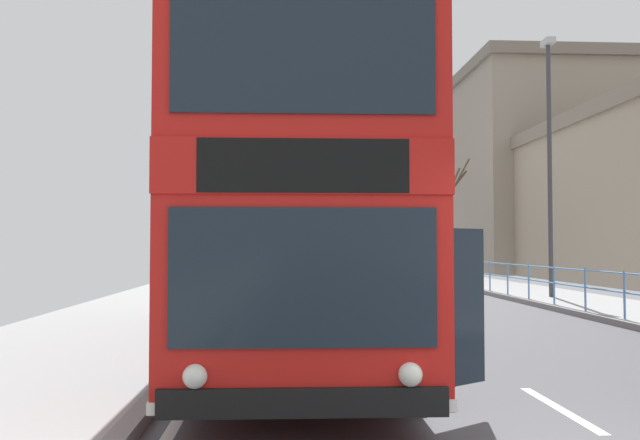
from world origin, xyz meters
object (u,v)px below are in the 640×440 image
at_px(background_bus_far_lane, 397,248).
at_px(bare_tree_far_01, 415,223).
at_px(bare_tree_far_00, 450,222).
at_px(background_building_00, 544,174).
at_px(double_decker_bus_main, 297,212).
at_px(street_lamp_far_side, 549,147).

height_order(background_bus_far_lane, bare_tree_far_01, bare_tree_far_01).
distance_m(bare_tree_far_00, background_building_00, 17.06).
height_order(double_decker_bus_main, background_building_00, background_building_00).
bearing_deg(bare_tree_far_01, background_building_00, 16.54).
xyz_separation_m(background_bus_far_lane, bare_tree_far_01, (2.78, 8.99, 1.57)).
xyz_separation_m(bare_tree_far_01, background_building_00, (9.87, 2.93, 3.63)).
xyz_separation_m(double_decker_bus_main, street_lamp_far_side, (8.13, 9.52, 2.54)).
height_order(background_bus_far_lane, background_building_00, background_building_00).
bearing_deg(bare_tree_far_01, double_decker_bus_main, -104.67).
relative_size(background_bus_far_lane, background_building_00, 0.62).
bearing_deg(background_bus_far_lane, double_decker_bus_main, -103.69).
distance_m(background_bus_far_lane, background_building_00, 18.14).
bearing_deg(bare_tree_far_00, bare_tree_far_01, 88.33).
height_order(bare_tree_far_01, background_building_00, background_building_00).
relative_size(street_lamp_far_side, background_building_00, 0.47).
bearing_deg(background_building_00, street_lamp_far_side, -111.60).
relative_size(double_decker_bus_main, background_bus_far_lane, 1.01).
xyz_separation_m(bare_tree_far_00, bare_tree_far_01, (0.30, 10.21, 0.27)).
xyz_separation_m(double_decker_bus_main, background_building_00, (18.34, 35.30, 4.56)).
bearing_deg(street_lamp_far_side, background_building_00, 68.40).
height_order(street_lamp_far_side, background_building_00, background_building_00).
xyz_separation_m(double_decker_bus_main, bare_tree_far_00, (8.17, 22.16, 0.66)).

